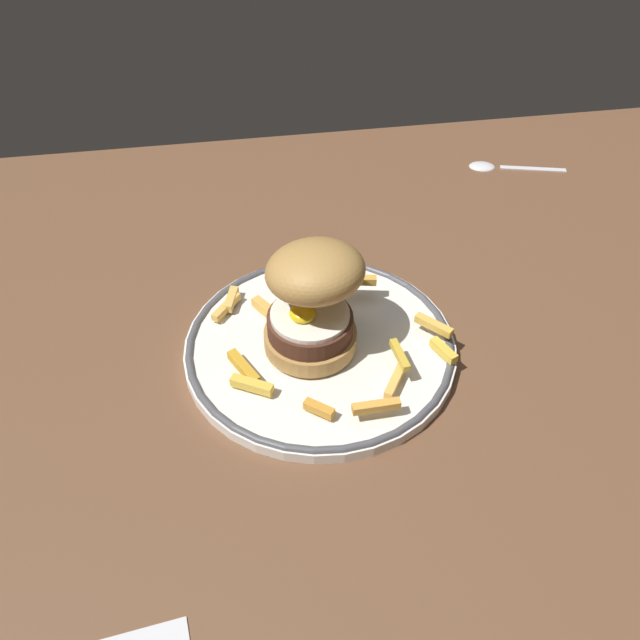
# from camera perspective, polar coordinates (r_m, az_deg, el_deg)

# --- Properties ---
(ground_plane) EXTENTS (1.35, 0.88, 0.04)m
(ground_plane) POSITION_cam_1_polar(r_m,az_deg,el_deg) (0.75, -3.72, -3.72)
(ground_plane) COLOR brown
(dinner_plate) EXTENTS (0.28, 0.28, 0.02)m
(dinner_plate) POSITION_cam_1_polar(r_m,az_deg,el_deg) (0.73, 0.00, -2.14)
(dinner_plate) COLOR white
(dinner_plate) RESTS_ON ground_plane
(burger) EXTENTS (0.12, 0.13, 0.12)m
(burger) POSITION_cam_1_polar(r_m,az_deg,el_deg) (0.68, -0.57, 1.89)
(burger) COLOR #B28144
(burger) RESTS_ON dinner_plate
(fries_pile) EXTENTS (0.24, 0.25, 0.03)m
(fries_pile) POSITION_cam_1_polar(r_m,az_deg,el_deg) (0.73, 0.13, -0.83)
(fries_pile) COLOR gold
(fries_pile) RESTS_ON dinner_plate
(spoon) EXTENTS (0.13, 0.05, 0.01)m
(spoon) POSITION_cam_1_polar(r_m,az_deg,el_deg) (1.04, 13.66, 11.92)
(spoon) COLOR silver
(spoon) RESTS_ON ground_plane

